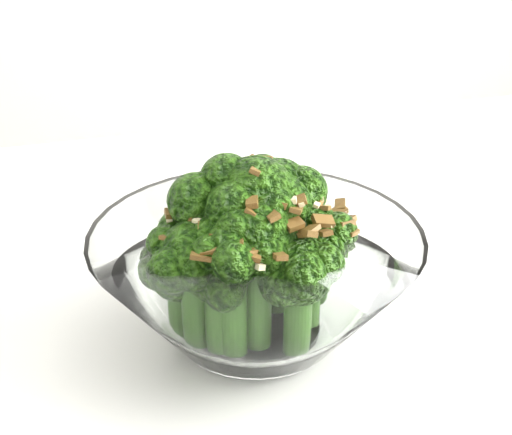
{
  "coord_description": "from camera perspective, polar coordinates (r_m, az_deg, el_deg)",
  "views": [
    {
      "loc": [
        0.25,
        -0.32,
        1.03
      ],
      "look_at": [
        0.27,
        0.06,
        0.83
      ],
      "focal_mm": 55.0,
      "sensor_mm": 36.0,
      "label": 1
    }
  ],
  "objects": [
    {
      "name": "broccoli_dish",
      "position": [
        0.45,
        -0.16,
        -4.0
      ],
      "size": [
        0.19,
        0.19,
        0.12
      ],
      "color": "white",
      "rests_on": "table"
    }
  ]
}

